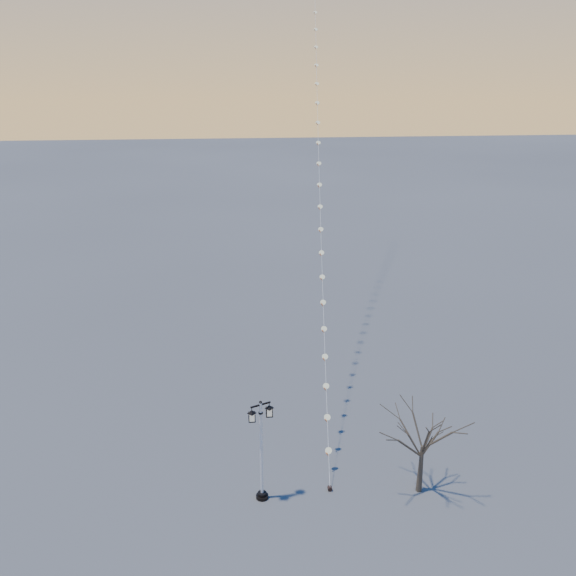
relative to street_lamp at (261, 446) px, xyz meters
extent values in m
plane|color=#4F5050|center=(1.24, -0.90, -2.85)|extent=(300.00, 300.00, 0.00)
cylinder|color=black|center=(0.00, 0.00, -2.77)|extent=(0.57, 0.57, 0.16)
cylinder|color=black|center=(0.00, 0.00, -2.62)|extent=(0.41, 0.41, 0.14)
cylinder|color=silver|center=(0.00, 0.00, -0.14)|extent=(0.13, 0.13, 4.80)
cylinder|color=black|center=(0.00, 0.00, 1.70)|extent=(0.20, 0.20, 0.06)
cube|color=black|center=(0.00, 0.00, 2.11)|extent=(0.91, 0.44, 0.06)
sphere|color=black|center=(0.00, 0.00, 2.23)|extent=(0.14, 0.14, 0.14)
pyramid|color=black|center=(-0.39, -0.17, 1.95)|extent=(0.45, 0.45, 0.14)
cube|color=beige|center=(-0.39, -0.17, 1.64)|extent=(0.27, 0.27, 0.35)
cube|color=black|center=(-0.39, -0.17, 1.44)|extent=(0.31, 0.31, 0.04)
pyramid|color=black|center=(0.39, 0.17, 1.95)|extent=(0.45, 0.45, 0.14)
cube|color=beige|center=(0.39, 0.17, 1.64)|extent=(0.27, 0.27, 0.35)
cube|color=black|center=(0.39, 0.17, 1.44)|extent=(0.31, 0.31, 0.04)
cone|color=#3B3226|center=(7.41, -0.17, -1.62)|extent=(0.29, 0.29, 2.46)
cylinder|color=black|center=(3.22, 0.24, -2.74)|extent=(0.22, 0.22, 0.22)
cylinder|color=black|center=(3.22, 0.24, -2.72)|extent=(0.03, 0.03, 0.27)
cone|color=orange|center=(5.41, 21.02, 12.90)|extent=(0.09, 0.09, 0.30)
cylinder|color=white|center=(3.22, 0.24, -2.20)|extent=(0.02, 0.02, 0.86)
camera|label=1|loc=(-1.04, -23.56, 16.13)|focal=38.39mm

